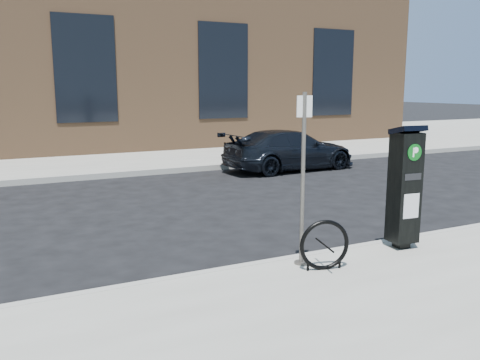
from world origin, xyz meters
TOP-DOWN VIEW (x-y plane):
  - ground at (0.00, 0.00)m, footprint 120.00×120.00m
  - sidewalk_far at (0.00, 14.00)m, footprint 60.00×12.00m
  - curb_near at (0.00, -0.02)m, footprint 60.00×0.12m
  - curb_far at (0.00, 8.02)m, footprint 60.00×0.12m
  - building at (-0.00, 17.00)m, footprint 28.00×10.05m
  - parking_kiosk at (2.16, -0.35)m, footprint 0.43×0.39m
  - sign_pole at (0.49, -0.30)m, footprint 0.19×0.18m
  - bike_rack at (0.63, -0.61)m, footprint 0.64×0.21m
  - car_dark at (4.88, 7.06)m, footprint 4.19×1.93m

SIDE VIEW (x-z plane):
  - ground at x=0.00m, z-range 0.00..0.00m
  - sidewalk_far at x=0.00m, z-range 0.00..0.15m
  - curb_near at x=0.00m, z-range -0.01..0.15m
  - curb_far at x=0.00m, z-range -0.01..0.15m
  - bike_rack at x=0.63m, z-range 0.14..0.79m
  - car_dark at x=4.88m, z-range 0.00..1.19m
  - parking_kiosk at x=2.16m, z-range 0.17..1.92m
  - sign_pole at x=0.49m, z-range 0.14..2.34m
  - building at x=0.00m, z-range 0.02..8.27m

